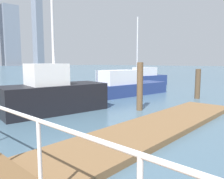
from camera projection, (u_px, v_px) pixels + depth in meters
floating_dock at (155, 127)px, 7.47m from camera, size 10.27×2.00×0.18m
dock_piling_0 at (198, 84)px, 13.97m from camera, size 0.32×0.32×1.87m
dock_piling_3 at (140, 86)px, 10.47m from camera, size 0.29×0.29×2.27m
moored_boat_1 at (123, 86)px, 15.38m from camera, size 7.02×2.82×1.75m
moored_boat_3 at (53, 93)px, 10.14m from camera, size 4.89×2.61×9.44m
moored_boat_4 at (138, 79)px, 21.26m from camera, size 7.27×2.68×6.43m
skyline_tower_6 at (10, 36)px, 169.97m from camera, size 12.32×11.27×45.11m
skyline_tower_7 at (37, 7)px, 172.55m from camera, size 6.46×6.73×89.56m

